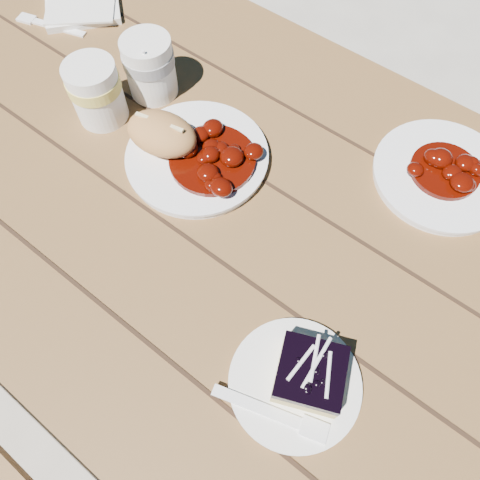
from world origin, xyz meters
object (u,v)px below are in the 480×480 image
Objects in this scene: second_plate at (442,176)px; second_cup at (96,92)px; main_plate at (197,158)px; dessert_plate at (295,383)px; blueberry_cake at (310,374)px; coffee_cup at (150,67)px; picnic_table at (185,223)px; bread_roll at (162,134)px.

second_plate is 2.02× the size of second_cup.
main_plate is at bearing 7.03° from second_cup.
second_plate reaches higher than dessert_plate.
second_cup reaches higher than main_plate.
second_plate is (0.00, 0.43, 0.00)m from dessert_plate.
second_cup is at bearing -172.97° from main_plate.
second_plate is at bearing 32.47° from main_plate.
blueberry_cake reaches higher than main_plate.
coffee_cup is 0.11m from second_cup.
bread_roll is at bearing 150.12° from picnic_table.
bread_roll reaches higher than dessert_plate.
dessert_plate is at bearing -146.44° from blueberry_cake.
bread_roll is 0.15m from second_cup.
main_plate is 0.40m from dessert_plate.
second_cup is (-0.54, 0.18, 0.05)m from dessert_plate.
main_plate is 0.40m from blueberry_cake.
picnic_table is 8.97× the size of second_plate.
picnic_table is 16.37× the size of bread_roll.
main_plate is 0.41m from second_plate.
picnic_table is at bearing 135.42° from blueberry_cake.
dessert_plate is 1.55× the size of second_cup.
blueberry_cake is (0.36, -0.15, 0.19)m from picnic_table.
bread_roll is at bearing -40.16° from coffee_cup.
dessert_plate is 0.57m from second_cup.
main_plate is at bearing 76.63° from picnic_table.
coffee_cup is (-0.52, 0.27, 0.02)m from blueberry_cake.
second_cup reaches higher than bread_roll.
main_plate is 1.38× the size of dessert_plate.
main_plate is (0.01, 0.05, 0.17)m from picnic_table.
blueberry_cake is at bearing 56.31° from dessert_plate.
blueberry_cake is (0.41, -0.17, -0.01)m from bread_roll.
blueberry_cake reaches higher than picnic_table.
coffee_cup is at bearing 72.69° from second_cup.
bread_roll is at bearing 154.94° from dessert_plate.
bread_roll reaches higher than blueberry_cake.
picnic_table is at bearing -29.88° from bread_roll.
bread_roll is at bearing 134.50° from blueberry_cake.
second_plate is (0.36, 0.27, 0.17)m from picnic_table.
bread_roll is at bearing 1.84° from second_cup.
picnic_table is at bearing -103.37° from main_plate.
dessert_plate is 0.03m from blueberry_cake.
second_plate is at bearing 68.30° from blueberry_cake.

